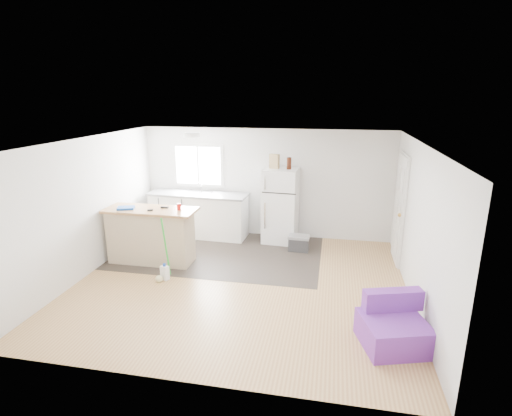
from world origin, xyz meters
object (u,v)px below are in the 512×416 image
Objects in this scene: kitchen_cabinets at (199,214)px; blue_tray at (126,208)px; peninsula at (151,235)px; mop at (161,269)px; bottle_left at (288,163)px; refrigerator at (281,206)px; cleaner_jug at (165,273)px; bottle_right at (290,163)px; cardboard_box at (274,161)px; cooler at (299,243)px; purple_seat at (393,327)px; red_cup at (179,207)px.

blue_tray is (-0.83, -1.66, 0.57)m from kitchen_cabinets.
kitchen_cabinets is 1.31× the size of peninsula.
bottle_left is (1.89, 2.29, 1.50)m from mop.
refrigerator reaches higher than blue_tray.
bottle_right is (1.88, 2.23, 1.60)m from cleaner_jug.
kitchen_cabinets is 2.37m from mop.
cardboard_box reaches higher than cleaner_jug.
cooler is (0.45, -0.49, -0.64)m from refrigerator.
cooler is at bearing -9.76° from kitchen_cabinets.
cardboard_box reaches higher than peninsula.
bottle_left is (2.84, 1.60, 0.66)m from blue_tray.
kitchen_cabinets is at bearing 75.40° from peninsula.
bottle_left is 0.03m from bottle_right.
peninsula is at bearing -155.32° from cooler.
refrigerator reaches higher than kitchen_cabinets.
bottle_left is (2.41, 1.52, 1.20)m from peninsula.
bottle_right is (2.44, 1.53, 1.20)m from peninsula.
mop reaches higher than purple_seat.
bottle_right reaches higher than cooler.
kitchen_cabinets is at bearing 178.14° from bottle_left.
bottle_left is (0.30, -0.04, -0.02)m from cardboard_box.
refrigerator is at bearing 159.93° from bottle_left.
refrigerator reaches higher than cooler.
bottle_left is at bearing 0.55° from kitchen_cabinets.
blue_tray is (-0.95, 0.70, 0.84)m from mop.
cleaner_jug is at bearing 145.14° from purple_seat.
red_cup reaches higher than cooler.
refrigerator is 5.37× the size of cleaner_jug.
mop is (-1.73, -2.35, -0.57)m from refrigerator.
blue_tray is (-0.98, 0.62, 0.94)m from cleaner_jug.
cardboard_box reaches higher than red_cup.
purple_seat is at bearing -56.78° from refrigerator.
cooler is at bearing -38.22° from cardboard_box.
blue_tray is at bearing 169.51° from cleaner_jug.
mop is 3.32m from bottle_left.
bottle_left is at bearing 29.34° from blue_tray.
bottle_left is 1.00× the size of bottle_right.
cardboard_box is (1.56, 2.26, 1.63)m from cleaner_jug.
kitchen_cabinets is 1.90× the size of mop.
bottle_right reaches higher than purple_seat.
bottle_right reaches higher than mop.
kitchen_cabinets is 2.32m from cleaner_jug.
bottle_left reaches higher than peninsula.
blue_tray is (-1.00, -0.13, -0.04)m from red_cup.
peninsula is 5.72× the size of cleaner_jug.
peninsula is 3.12m from bottle_right.
blue_tray is 1.20× the size of bottle_right.
mop is at bearing -93.05° from red_cup.
mop is (0.12, -2.36, -0.27)m from kitchen_cabinets.
mop is (-0.03, -0.08, 0.10)m from cleaner_jug.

